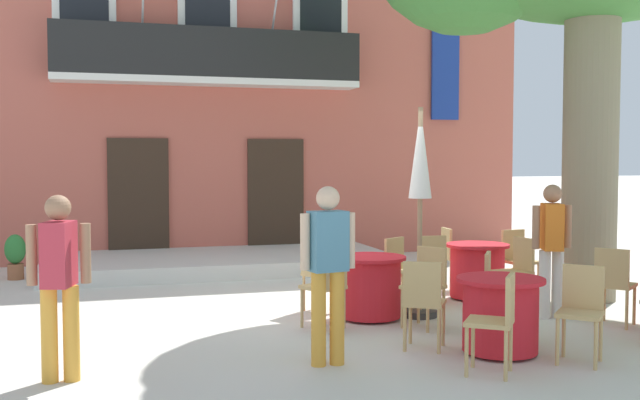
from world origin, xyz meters
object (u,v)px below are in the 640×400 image
cafe_chair_front_2 (498,316)px  cafe_chair_far_side_0 (518,257)px  ground_planter_left (15,254)px  cafe_chair_far_side_3 (517,267)px  cafe_table_far_side (477,270)px  cafe_chair_near_tree_0 (319,270)px  cafe_chair_front_1 (423,298)px  pedestrian_by_tree (59,277)px  cafe_table_front (500,315)px  cafe_chair_front_0 (497,288)px  cafe_chair_far_side_1 (453,254)px  cafe_umbrella (420,180)px  cafe_chair_front_3 (581,306)px  cafe_chair_near_tree_3 (401,268)px  pedestrian_mid_plaza (328,264)px  cafe_chair_far_side_2 (429,263)px  cafe_chair_middle_0 (614,281)px  cafe_chair_near_tree_1 (327,283)px  cafe_chair_near_tree_2 (427,281)px  cafe_table_near_tree (370,286)px  pedestrian_near_entrance (552,243)px

cafe_chair_front_2 → cafe_chair_far_side_0: bearing=56.7°
ground_planter_left → cafe_chair_far_side_3: bearing=-33.8°
cafe_table_far_side → cafe_chair_far_side_3: 0.77m
cafe_chair_near_tree_0 → cafe_chair_far_side_3: same height
cafe_chair_front_1 → cafe_chair_far_side_3: bearing=38.6°
cafe_chair_front_1 → pedestrian_by_tree: (-3.45, -0.09, 0.39)m
cafe_table_front → cafe_chair_front_0: size_ratio=0.95×
cafe_table_front → cafe_chair_far_side_1: (1.21, 3.46, 0.14)m
cafe_umbrella → cafe_chair_front_3: bearing=-74.7°
cafe_table_front → cafe_chair_far_side_0: bearing=56.2°
cafe_chair_near_tree_3 → cafe_table_far_side: cafe_chair_near_tree_3 is taller
cafe_umbrella → pedestrian_by_tree: 4.45m
pedestrian_mid_plaza → cafe_chair_near_tree_3: bearing=53.6°
cafe_chair_near_tree_0 → cafe_chair_front_1: bearing=-77.8°
cafe_chair_far_side_2 → cafe_chair_far_side_3: 1.14m
cafe_table_far_side → pedestrian_mid_plaza: 3.98m
cafe_chair_front_1 → cafe_chair_far_side_3: 2.62m
cafe_chair_middle_0 → pedestrian_by_tree: (-6.00, -0.47, 0.39)m
cafe_chair_near_tree_3 → cafe_umbrella: bearing=-86.3°
cafe_chair_near_tree_1 → cafe_chair_near_tree_3: 1.50m
cafe_chair_middle_0 → cafe_chair_front_1: same height
cafe_chair_middle_0 → cafe_table_far_side: (-0.68, 1.99, -0.14)m
cafe_chair_front_2 → cafe_chair_front_3: bearing=10.2°
cafe_chair_near_tree_0 → cafe_chair_front_2: (0.74, -3.13, 0.00)m
cafe_table_front → cafe_chair_far_side_2: size_ratio=0.95×
cafe_chair_front_1 → pedestrian_mid_plaza: (-1.08, -0.24, 0.42)m
cafe_chair_front_0 → cafe_chair_far_side_2: (0.10, 1.97, 0.00)m
cafe_chair_near_tree_2 → pedestrian_by_tree: bearing=-164.8°
cafe_chair_middle_0 → cafe_chair_near_tree_0: bearing=149.5°
cafe_chair_near_tree_3 → cafe_table_front: 2.37m
cafe_umbrella → cafe_chair_middle_0: bearing=-30.7°
cafe_table_front → cafe_table_near_tree: bearing=109.4°
cafe_chair_near_tree_3 → pedestrian_near_entrance: size_ratio=0.56×
cafe_chair_far_side_2 → pedestrian_mid_plaza: bearing=-130.8°
cafe_chair_near_tree_2 → cafe_table_front: cafe_chair_near_tree_2 is taller
cafe_chair_near_tree_0 → cafe_chair_front_0: (1.48, -1.82, 0.00)m
cafe_chair_near_tree_1 → cafe_table_front: cafe_chair_near_tree_1 is taller
cafe_chair_front_1 → cafe_chair_far_side_1: 3.64m
cafe_chair_front_0 → cafe_chair_front_3: same height
cafe_table_front → cafe_chair_far_side_2: (0.44, 2.64, 0.14)m
cafe_chair_far_side_2 → cafe_chair_far_side_3: (0.93, -0.67, 0.00)m
cafe_chair_near_tree_1 → cafe_chair_front_0: bearing=-27.1°
cafe_chair_far_side_0 → pedestrian_by_tree: bearing=-156.4°
pedestrian_by_tree → cafe_chair_far_side_1: bearing=31.1°
cafe_chair_front_2 → pedestrian_mid_plaza: size_ratio=0.54×
cafe_table_near_tree → pedestrian_by_tree: size_ratio=0.53×
cafe_chair_near_tree_0 → cafe_chair_far_side_1: same height
cafe_chair_middle_0 → cafe_umbrella: 2.50m
cafe_chair_front_3 → pedestrian_near_entrance: size_ratio=0.56×
cafe_chair_near_tree_3 → cafe_chair_front_1: bearing=-106.4°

